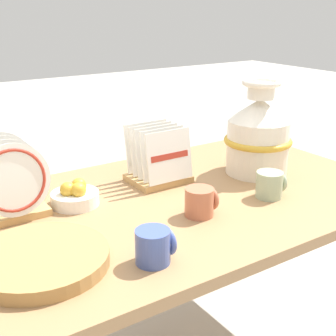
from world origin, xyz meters
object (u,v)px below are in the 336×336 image
ceramic_vase (258,134)px  mug_cobalt_glaze (154,246)px  dish_rack_square_plates (158,162)px  mug_terracotta_glaze (201,202)px  dish_rack_round_plates (9,186)px  mug_sage_glaze (270,184)px  fruit_bowl (75,196)px  wicker_charger_stack (40,259)px

ceramic_vase → mug_cobalt_glaze: 0.74m
dish_rack_square_plates → mug_terracotta_glaze: (-0.05, -0.31, -0.03)m
dish_rack_round_plates → mug_cobalt_glaze: dish_rack_round_plates is taller
dish_rack_square_plates → mug_sage_glaze: dish_rack_square_plates is taller
mug_terracotta_glaze → mug_cobalt_glaze: size_ratio=1.00×
dish_rack_round_plates → dish_rack_square_plates: 0.52m
mug_sage_glaze → fruit_bowl: mug_sage_glaze is taller
wicker_charger_stack → mug_terracotta_glaze: 0.50m
wicker_charger_stack → fruit_bowl: bearing=53.7°
ceramic_vase → wicker_charger_stack: 0.93m
ceramic_vase → mug_sage_glaze: 0.26m
mug_terracotta_glaze → fruit_bowl: mug_terracotta_glaze is taller
dish_rack_square_plates → mug_cobalt_glaze: 0.55m
wicker_charger_stack → mug_terracotta_glaze: bearing=1.8°
dish_rack_round_plates → dish_rack_square_plates: bearing=-0.3°
ceramic_vase → wicker_charger_stack: size_ratio=1.03×
ceramic_vase → wicker_charger_stack: bearing=-167.5°
ceramic_vase → dish_rack_square_plates: 0.38m
mug_sage_glaze → mug_cobalt_glaze: 0.55m
mug_terracotta_glaze → mug_sage_glaze: size_ratio=1.00×
dish_rack_square_plates → wicker_charger_stack: 0.63m
mug_terracotta_glaze → wicker_charger_stack: bearing=-178.2°
dish_rack_round_plates → mug_cobalt_glaze: bearing=-65.2°
wicker_charger_stack → dish_rack_square_plates: bearing=30.8°
fruit_bowl → mug_cobalt_glaze: bearing=-86.6°
dish_rack_round_plates → ceramic_vase: bearing=-8.4°
fruit_bowl → ceramic_vase: bearing=-7.9°
dish_rack_square_plates → mug_sage_glaze: (0.23, -0.32, -0.03)m
wicker_charger_stack → fruit_bowl: 0.36m
wicker_charger_stack → fruit_bowl: size_ratio=2.23×
wicker_charger_stack → mug_sage_glaze: 0.77m
dish_rack_square_plates → mug_cobalt_glaze: size_ratio=2.11×
mug_cobalt_glaze → mug_terracotta_glaze: bearing=30.6°
dish_rack_round_plates → mug_terracotta_glaze: bearing=-33.4°
dish_rack_square_plates → mug_cobalt_glaze: (-0.30, -0.46, -0.03)m
ceramic_vase → mug_terracotta_glaze: bearing=-155.5°
dish_rack_round_plates → wicker_charger_stack: dish_rack_round_plates is taller
dish_rack_round_plates → mug_cobalt_glaze: size_ratio=2.49×
dish_rack_square_plates → mug_terracotta_glaze: dish_rack_square_plates is taller
dish_rack_square_plates → mug_cobalt_glaze: bearing=-123.3°
dish_rack_square_plates → wicker_charger_stack: (-0.54, -0.32, -0.05)m
mug_sage_glaze → dish_rack_round_plates: bearing=156.5°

